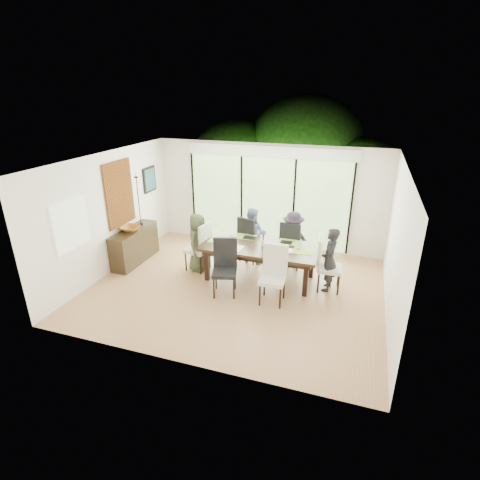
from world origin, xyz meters
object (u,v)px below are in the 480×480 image
(vase, at_px, (263,243))
(cup_a, at_px, (232,237))
(chair_left_end, at_px, (197,246))
(person_right_end, at_px, (329,260))
(bowl, at_px, (130,228))
(table_top, at_px, (260,247))
(laptop, at_px, (222,242))
(cup_b, at_px, (266,246))
(person_left_end, at_px, (198,242))
(chair_right_end, at_px, (330,264))
(cup_c, at_px, (298,247))
(chair_near_right, at_px, (273,276))
(sideboard, at_px, (135,245))
(person_far_right, at_px, (293,240))
(chair_far_left, at_px, (252,238))
(person_far_left, at_px, (251,235))
(chair_far_right, at_px, (293,244))
(chair_near_left, at_px, (224,268))

(vase, relative_size, cup_a, 0.97)
(chair_left_end, xyz_separation_m, person_right_end, (2.98, 0.00, 0.10))
(bowl, bearing_deg, table_top, 3.65)
(laptop, xyz_separation_m, cup_b, (1.00, 0.00, 0.03))
(laptop, distance_m, cup_b, 1.00)
(person_left_end, xyz_separation_m, vase, (1.53, 0.05, 0.17))
(chair_right_end, relative_size, person_right_end, 0.85)
(cup_a, bearing_deg, person_right_end, -3.94)
(table_top, bearing_deg, cup_c, 7.13)
(cup_c, bearing_deg, bowl, -175.63)
(chair_near_right, height_order, person_left_end, person_left_end)
(laptop, bearing_deg, sideboard, 136.50)
(cup_b, relative_size, bowl, 0.24)
(chair_left_end, bearing_deg, person_far_right, 120.37)
(person_left_end, distance_m, cup_b, 1.64)
(chair_far_left, relative_size, person_far_left, 0.85)
(person_far_left, height_order, cup_a, person_far_left)
(chair_far_right, bearing_deg, person_far_right, 97.72)
(chair_near_right, bearing_deg, chair_right_end, 38.80)
(cup_a, height_order, cup_c, same)
(table_top, xyz_separation_m, vase, (0.05, 0.05, 0.10))
(chair_near_right, bearing_deg, chair_left_end, 154.27)
(chair_left_end, distance_m, chair_far_left, 1.35)
(sideboard, bearing_deg, chair_far_right, 14.50)
(chair_far_left, relative_size, sideboard, 0.78)
(person_far_left, bearing_deg, cup_c, 159.52)
(chair_far_right, height_order, cup_c, chair_far_right)
(chair_near_left, relative_size, chair_near_right, 1.00)
(person_right_end, xyz_separation_m, cup_a, (-2.18, 0.15, 0.16))
(table_top, bearing_deg, chair_far_left, 117.90)
(vase, relative_size, sideboard, 0.09)
(person_left_end, relative_size, cup_c, 10.40)
(person_left_end, distance_m, sideboard, 1.66)
(chair_near_right, xyz_separation_m, cup_b, (-0.35, 0.77, 0.26))
(chair_near_right, height_order, sideboard, chair_near_right)
(person_left_end, relative_size, person_far_left, 1.00)
(person_far_left, height_order, bowl, person_far_left)
(table_top, height_order, chair_near_right, chair_near_right)
(cup_b, bearing_deg, cup_a, 163.61)
(person_right_end, relative_size, laptop, 3.91)
(chair_far_left, relative_size, cup_c, 8.87)
(chair_near_right, relative_size, vase, 9.17)
(chair_near_left, distance_m, chair_near_right, 1.00)
(chair_near_right, relative_size, person_left_end, 0.85)
(chair_far_left, bearing_deg, cup_b, 141.53)
(person_left_end, height_order, cup_b, person_left_end)
(bowl, bearing_deg, person_far_right, 15.67)
(cup_b, height_order, cup_c, cup_c)
(vase, bearing_deg, person_right_end, -2.00)
(sideboard, bearing_deg, cup_c, 2.91)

